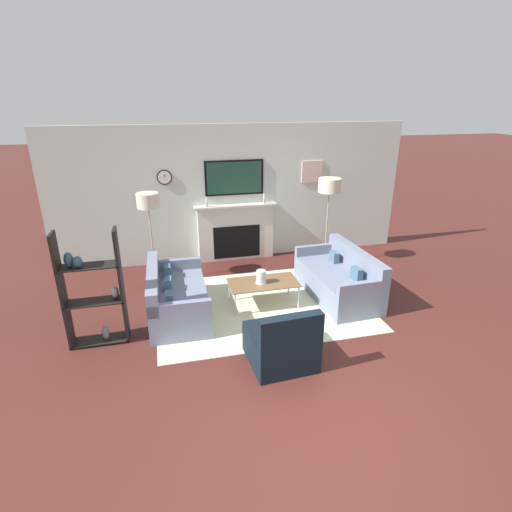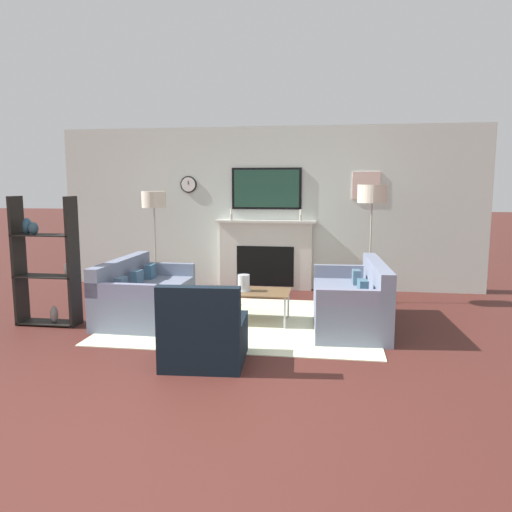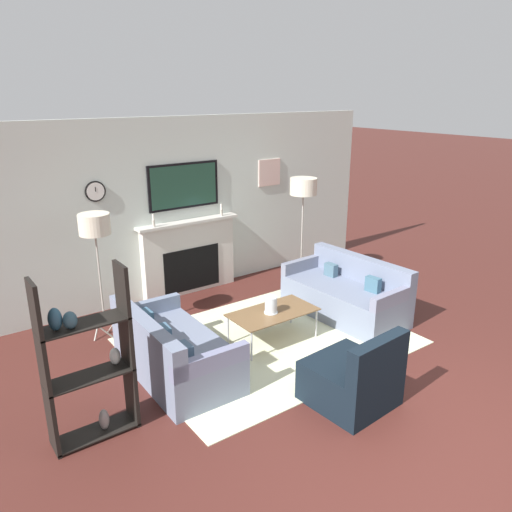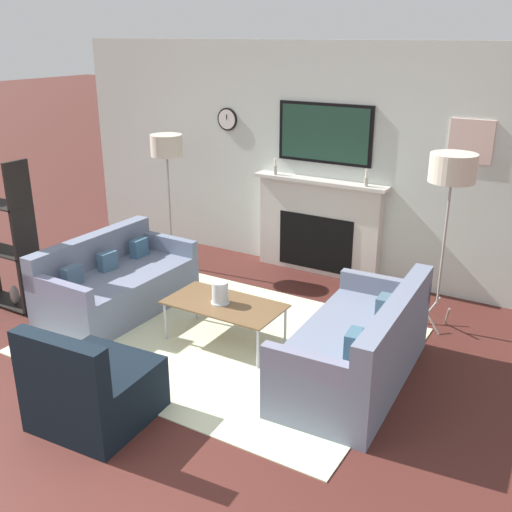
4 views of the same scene
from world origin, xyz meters
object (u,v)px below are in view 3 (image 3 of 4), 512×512
object	(u,v)px
coffee_table	(273,313)
couch_left	(173,353)
couch_right	(346,295)
hurricane_candle	(271,306)
shelf_unit	(87,361)
floor_lamp_right	(303,188)
floor_lamp_left	(95,226)
armchair	(353,379)

from	to	relation	value
coffee_table	couch_left	bearing A→B (deg)	179.36
couch_right	hurricane_candle	size ratio (longest dim) A/B	8.49
shelf_unit	couch_left	bearing A→B (deg)	25.16
shelf_unit	floor_lamp_right	bearing A→B (deg)	24.05
floor_lamp_left	couch_right	bearing A→B (deg)	-23.65
hurricane_candle	couch_left	bearing A→B (deg)	178.95
floor_lamp_left	floor_lamp_right	bearing A→B (deg)	0.00
couch_left	coffee_table	size ratio (longest dim) A/B	1.50
coffee_table	hurricane_candle	xyz separation A→B (m)	(-0.04, -0.01, 0.12)
coffee_table	hurricane_candle	distance (m)	0.12
couch_left	armchair	size ratio (longest dim) A/B	1.99
floor_lamp_right	coffee_table	bearing A→B (deg)	-140.57
coffee_table	shelf_unit	world-z (taller)	shelf_unit
couch_right	floor_lamp_left	size ratio (longest dim) A/B	1.08
hurricane_candle	floor_lamp_right	bearing A→B (deg)	38.95
couch_right	hurricane_candle	xyz separation A→B (m)	(-1.36, -0.03, 0.21)
couch_right	floor_lamp_right	bearing A→B (deg)	77.03
coffee_table	floor_lamp_right	world-z (taller)	floor_lamp_right
couch_right	floor_lamp_left	distance (m)	3.51
armchair	shelf_unit	world-z (taller)	shelf_unit
coffee_table	shelf_unit	bearing A→B (deg)	-168.85
couch_left	floor_lamp_left	bearing A→B (deg)	102.90
armchair	floor_lamp_left	size ratio (longest dim) A/B	0.50
couch_right	shelf_unit	bearing A→B (deg)	-172.45
couch_left	floor_lamp_left	world-z (taller)	floor_lamp_left
floor_lamp_right	shelf_unit	xyz separation A→B (m)	(-4.08, -1.82, -0.82)
hurricane_candle	floor_lamp_right	distance (m)	2.41
couch_right	hurricane_candle	world-z (taller)	couch_right
floor_lamp_left	shelf_unit	distance (m)	2.10
couch_left	floor_lamp_right	distance (m)	3.55
armchair	shelf_unit	bearing A→B (deg)	155.41
floor_lamp_right	shelf_unit	size ratio (longest dim) A/B	1.09
couch_left	couch_right	bearing A→B (deg)	0.02
couch_right	shelf_unit	distance (m)	3.84
couch_left	hurricane_candle	bearing A→B (deg)	-1.05
couch_left	shelf_unit	world-z (taller)	shelf_unit
couch_left	couch_right	size ratio (longest dim) A/B	0.93
floor_lamp_left	shelf_unit	bearing A→B (deg)	-112.68
couch_right	floor_lamp_right	world-z (taller)	floor_lamp_right
coffee_table	floor_lamp_right	size ratio (longest dim) A/B	0.63
hurricane_candle	floor_lamp_right	xyz separation A→B (m)	(1.67, 1.35, 1.09)
couch_right	floor_lamp_left	world-z (taller)	floor_lamp_left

